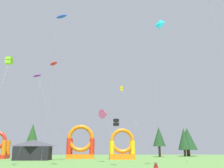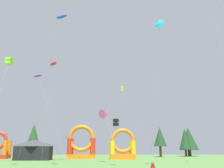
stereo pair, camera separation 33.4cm
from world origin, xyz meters
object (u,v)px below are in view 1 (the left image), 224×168
(inflatable_blue_arch, at_px, (122,148))
(kite_cyan_diamond, at_px, (159,25))
(kite_black_box, at_px, (116,122))
(kite_purple_parafoil, at_px, (37,76))
(kite_red_parafoil, at_px, (54,64))
(kite_yellow_box, at_px, (122,89))
(kite_lime_box, at_px, (9,61))
(festival_tent, at_px, (33,150))
(kite_blue_parafoil, at_px, (61,17))
(kite_pink_delta, at_px, (105,113))
(inflatable_red_slide, at_px, (81,146))

(inflatable_blue_arch, bearing_deg, kite_cyan_diamond, -82.35)
(kite_black_box, xyz_separation_m, kite_purple_parafoil, (-16.17, 17.50, 11.79))
(kite_red_parafoil, height_order, kite_yellow_box, kite_yellow_box)
(kite_lime_box, bearing_deg, kite_yellow_box, 54.11)
(inflatable_blue_arch, bearing_deg, kite_black_box, -97.79)
(festival_tent, bearing_deg, kite_blue_parafoil, -60.27)
(kite_purple_parafoil, xyz_separation_m, kite_pink_delta, (14.75, -9.43, -9.43))
(kite_purple_parafoil, bearing_deg, inflatable_blue_arch, 5.85)
(kite_pink_delta, distance_m, inflatable_red_slide, 17.44)
(kite_yellow_box, xyz_separation_m, inflatable_blue_arch, (-0.38, -3.00, -14.00))
(kite_yellow_box, distance_m, kite_pink_delta, 16.99)
(kite_purple_parafoil, bearing_deg, kite_cyan_diamond, -44.74)
(inflatable_red_slide, distance_m, inflatable_blue_arch, 10.22)
(kite_blue_parafoil, relative_size, kite_purple_parafoil, 1.49)
(kite_blue_parafoil, distance_m, kite_yellow_box, 22.50)
(kite_red_parafoil, relative_size, kite_black_box, 2.24)
(kite_purple_parafoil, relative_size, kite_yellow_box, 1.08)
(kite_red_parafoil, height_order, inflatable_red_slide, kite_red_parafoil)
(festival_tent, bearing_deg, kite_purple_parafoil, -155.19)
(kite_black_box, xyz_separation_m, kite_yellow_box, (3.04, 22.43, 10.27))
(kite_black_box, bearing_deg, inflatable_blue_arch, 82.21)
(kite_lime_box, distance_m, kite_black_box, 17.25)
(kite_red_parafoil, height_order, kite_blue_parafoil, kite_blue_parafoil)
(kite_red_parafoil, bearing_deg, kite_black_box, 10.96)
(kite_purple_parafoil, xyz_separation_m, inflatable_red_slide, (9.60, 6.29, -14.97))
(kite_red_parafoil, bearing_deg, inflatable_red_slide, 84.51)
(kite_cyan_diamond, height_order, inflatable_red_slide, kite_cyan_diamond)
(kite_black_box, bearing_deg, kite_pink_delta, 99.97)
(kite_black_box, height_order, kite_pink_delta, kite_pink_delta)
(kite_red_parafoil, bearing_deg, kite_pink_delta, 52.25)
(inflatable_red_slide, relative_size, inflatable_blue_arch, 1.17)
(kite_yellow_box, distance_m, festival_tent, 24.14)
(kite_red_parafoil, distance_m, kite_lime_box, 6.01)
(kite_cyan_diamond, bearing_deg, kite_yellow_box, 95.99)
(kite_red_parafoil, xyz_separation_m, inflatable_blue_arch, (11.68, 21.18, -11.82))
(kite_purple_parafoil, distance_m, kite_yellow_box, 19.89)
(kite_black_box, distance_m, kite_purple_parafoil, 26.58)
(kite_lime_box, bearing_deg, kite_pink_delta, 37.90)
(kite_red_parafoil, height_order, kite_pink_delta, kite_red_parafoil)
(kite_yellow_box, bearing_deg, kite_pink_delta, -107.27)
(kite_cyan_diamond, distance_m, inflatable_blue_arch, 29.37)
(kite_cyan_diamond, relative_size, kite_blue_parafoil, 0.74)
(inflatable_red_slide, bearing_deg, inflatable_blue_arch, -25.27)
(inflatable_blue_arch, bearing_deg, inflatable_red_slide, 154.73)
(kite_black_box, height_order, inflatable_blue_arch, kite_black_box)
(kite_cyan_diamond, height_order, kite_yellow_box, kite_cyan_diamond)
(kite_blue_parafoil, xyz_separation_m, kite_pink_delta, (8.41, 0.95, -18.22))
(kite_blue_parafoil, relative_size, festival_tent, 3.86)
(kite_red_parafoil, distance_m, kite_pink_delta, 13.69)
(kite_yellow_box, height_order, festival_tent, kite_yellow_box)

